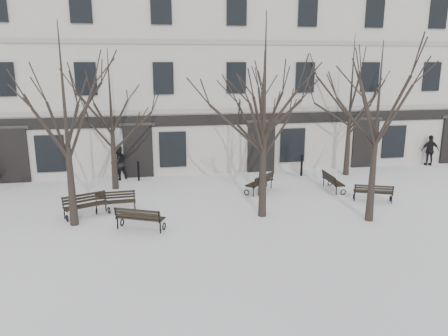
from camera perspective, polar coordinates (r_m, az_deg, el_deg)
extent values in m
plane|color=white|center=(17.56, 0.44, -7.15)|extent=(100.00, 100.00, 0.00)
cube|color=beige|center=(29.30, -4.41, 12.16)|extent=(40.00, 10.00, 11.00)
cube|color=gray|center=(24.43, -3.07, 7.43)|extent=(40.00, 0.12, 0.25)
cube|color=gray|center=(24.32, -3.19, 16.13)|extent=(40.00, 0.12, 0.25)
cube|color=black|center=(24.48, -3.06, 6.26)|extent=(40.00, 0.10, 0.60)
cube|color=black|center=(25.49, -25.90, 1.44)|extent=(1.60, 0.22, 2.90)
cube|color=#2D2B28|center=(25.22, -26.27, 4.75)|extent=(1.90, 0.08, 0.18)
cube|color=black|center=(25.04, -21.72, 1.76)|extent=(1.50, 0.14, 2.00)
cube|color=black|center=(24.54, -11.14, 2.14)|extent=(1.60, 0.22, 2.90)
cube|color=#2D2B28|center=(24.25, -11.30, 5.59)|extent=(1.90, 0.08, 0.18)
cube|color=black|center=(24.58, -6.71, 2.44)|extent=(1.50, 0.14, 2.00)
cube|color=black|center=(25.40, 4.86, 2.73)|extent=(1.60, 0.22, 2.90)
cube|color=#2D2B28|center=(25.13, 4.95, 6.08)|extent=(1.90, 0.08, 0.18)
cube|color=black|center=(25.96, 8.91, 2.97)|extent=(1.50, 0.14, 2.00)
cube|color=black|center=(27.81, 17.92, 3.07)|extent=(1.60, 0.22, 2.90)
cube|color=#2D2B28|center=(27.55, 18.18, 6.12)|extent=(1.90, 0.08, 0.18)
cube|color=black|center=(28.75, 21.26, 3.23)|extent=(1.50, 0.14, 2.00)
cube|color=black|center=(25.06, -26.84, 10.30)|extent=(1.10, 0.14, 1.70)
cube|color=black|center=(24.27, -17.59, 11.05)|extent=(1.10, 0.14, 1.70)
cube|color=black|center=(24.41, -18.23, 19.50)|extent=(1.10, 0.14, 1.70)
cube|color=black|center=(24.11, -7.94, 11.53)|extent=(1.10, 0.14, 1.70)
cube|color=black|center=(24.26, -8.23, 20.05)|extent=(1.10, 0.14, 1.70)
cube|color=black|center=(24.62, 1.60, 11.69)|extent=(1.10, 0.14, 1.70)
cube|color=black|center=(24.76, 1.65, 20.05)|extent=(1.10, 0.14, 1.70)
cube|color=black|center=(25.75, 10.52, 11.56)|extent=(1.10, 0.14, 1.70)
cube|color=black|center=(25.88, 10.89, 19.54)|extent=(1.10, 0.14, 1.70)
cube|color=black|center=(27.41, 18.52, 11.21)|extent=(1.10, 0.14, 1.70)
cube|color=black|center=(27.54, 19.11, 18.69)|extent=(1.10, 0.14, 1.70)
cube|color=black|center=(29.53, 25.46, 10.73)|extent=(1.10, 0.14, 1.70)
cube|color=black|center=(29.65, 26.20, 17.66)|extent=(1.10, 0.14, 1.70)
cone|color=black|center=(17.84, -19.32, -2.13)|extent=(0.34, 0.34, 3.24)
cone|color=black|center=(17.87, 5.10, -1.08)|extent=(0.34, 0.34, 3.42)
cone|color=black|center=(18.33, 18.72, -2.14)|extent=(0.34, 0.34, 2.96)
cone|color=black|center=(22.50, -14.17, 0.93)|extent=(0.34, 0.34, 2.89)
cone|color=black|center=(20.75, 5.00, 0.17)|extent=(0.34, 0.34, 2.84)
cone|color=black|center=(25.50, 15.84, 2.71)|extent=(0.34, 0.34, 3.25)
torus|color=black|center=(18.71, -19.81, -6.21)|extent=(0.17, 0.29, 0.30)
cylinder|color=black|center=(19.02, -20.12, -5.63)|extent=(0.05, 0.05, 0.46)
cube|color=black|center=(18.78, -20.03, -5.13)|extent=(0.28, 0.53, 0.05)
torus|color=black|center=(19.17, -14.79, -5.36)|extent=(0.17, 0.29, 0.30)
cylinder|color=black|center=(19.47, -15.18, -4.82)|extent=(0.05, 0.05, 0.46)
cube|color=black|center=(19.24, -15.03, -4.32)|extent=(0.28, 0.53, 0.05)
cube|color=black|center=(18.78, -17.30, -4.85)|extent=(1.71, 0.83, 0.04)
cube|color=black|center=(18.91, -17.43, -4.73)|extent=(1.71, 0.83, 0.04)
cube|color=black|center=(19.04, -17.56, -4.62)|extent=(1.71, 0.83, 0.04)
cube|color=black|center=(19.17, -17.69, -4.50)|extent=(1.71, 0.83, 0.04)
cube|color=black|center=(19.17, -17.75, -4.09)|extent=(1.69, 0.78, 0.09)
cube|color=black|center=(19.15, -17.80, -3.72)|extent=(1.69, 0.78, 0.09)
cube|color=black|center=(19.14, -17.84, -3.36)|extent=(1.69, 0.78, 0.09)
cylinder|color=black|center=(18.96, -20.29, -4.32)|extent=(0.10, 0.15, 0.51)
cylinder|color=black|center=(19.42, -15.34, -3.54)|extent=(0.10, 0.15, 0.51)
torus|color=black|center=(16.95, -7.83, -7.55)|extent=(0.17, 0.29, 0.30)
cylinder|color=black|center=(16.60, -8.32, -7.71)|extent=(0.05, 0.05, 0.46)
cube|color=black|center=(16.67, -8.10, -6.75)|extent=(0.28, 0.54, 0.05)
torus|color=black|center=(17.65, -13.17, -6.92)|extent=(0.17, 0.29, 0.30)
cylinder|color=black|center=(17.31, -13.74, -7.06)|extent=(0.05, 0.05, 0.46)
cube|color=black|center=(17.38, -13.50, -6.14)|extent=(0.28, 0.54, 0.05)
cube|color=black|center=(17.20, -10.55, -6.13)|extent=(1.73, 0.85, 0.04)
cube|color=black|center=(17.07, -10.75, -6.29)|extent=(1.73, 0.85, 0.04)
cube|color=black|center=(16.95, -10.95, -6.45)|extent=(1.73, 0.85, 0.04)
cube|color=black|center=(16.83, -11.16, -6.61)|extent=(1.73, 0.85, 0.04)
cube|color=black|center=(16.75, -11.24, -6.22)|extent=(1.71, 0.80, 0.09)
cube|color=black|center=(16.69, -11.29, -5.85)|extent=(1.71, 0.80, 0.09)
cube|color=black|center=(16.63, -11.34, -5.47)|extent=(1.71, 0.80, 0.09)
cylinder|color=black|center=(16.37, -8.48, -6.38)|extent=(0.10, 0.15, 0.51)
cylinder|color=black|center=(17.09, -13.95, -5.77)|extent=(0.10, 0.15, 0.51)
torus|color=black|center=(21.54, 20.90, -3.74)|extent=(0.15, 0.27, 0.28)
cylinder|color=black|center=(21.19, 21.06, -3.81)|extent=(0.05, 0.05, 0.43)
cube|color=black|center=(21.29, 21.04, -3.12)|extent=(0.24, 0.50, 0.05)
torus|color=black|center=(21.32, 16.59, -3.57)|extent=(0.15, 0.27, 0.28)
cylinder|color=black|center=(20.97, 16.67, -3.63)|extent=(0.05, 0.05, 0.43)
cube|color=black|center=(21.08, 16.68, -2.94)|extent=(0.24, 0.50, 0.05)
cube|color=black|center=(21.36, 18.81, -2.82)|extent=(1.63, 0.73, 0.03)
cube|color=black|center=(21.24, 18.85, -2.92)|extent=(1.63, 0.73, 0.03)
cube|color=black|center=(21.11, 18.89, -3.02)|extent=(1.63, 0.73, 0.03)
cube|color=black|center=(20.98, 18.93, -3.13)|extent=(1.63, 0.73, 0.03)
cube|color=black|center=(20.91, 18.97, -2.83)|extent=(1.61, 0.68, 0.09)
cube|color=black|center=(20.86, 19.00, -2.54)|extent=(1.61, 0.68, 0.09)
cube|color=black|center=(20.81, 19.03, -2.26)|extent=(1.61, 0.68, 0.09)
cylinder|color=black|center=(21.00, 21.18, -2.81)|extent=(0.09, 0.14, 0.48)
cylinder|color=black|center=(20.79, 16.76, -2.62)|extent=(0.09, 0.14, 0.48)
torus|color=black|center=(19.20, -16.33, -5.46)|extent=(0.06, 0.27, 0.27)
cylinder|color=black|center=(19.50, -16.31, -4.92)|extent=(0.05, 0.05, 0.42)
cube|color=black|center=(19.28, -16.37, -4.48)|extent=(0.08, 0.52, 0.05)
torus|color=black|center=(19.18, -11.55, -5.20)|extent=(0.06, 0.27, 0.27)
cylinder|color=black|center=(19.47, -11.60, -4.67)|extent=(0.05, 0.05, 0.42)
cube|color=black|center=(19.25, -11.61, -4.22)|extent=(0.08, 0.52, 0.05)
cube|color=black|center=(19.04, -14.00, -4.49)|extent=(1.69, 0.18, 0.03)
cube|color=black|center=(19.17, -14.00, -4.37)|extent=(1.69, 0.18, 0.03)
cube|color=black|center=(19.29, -14.00, -4.25)|extent=(1.69, 0.18, 0.03)
cube|color=black|center=(19.42, -14.00, -4.14)|extent=(1.69, 0.18, 0.03)
cube|color=black|center=(19.42, -14.02, -3.76)|extent=(1.69, 0.13, 0.08)
cube|color=black|center=(19.41, -14.04, -3.42)|extent=(1.69, 0.13, 0.08)
cube|color=black|center=(19.39, -14.05, -3.09)|extent=(1.69, 0.13, 0.08)
cylinder|color=black|center=(19.45, -16.38, -3.74)|extent=(0.05, 0.14, 0.47)
cylinder|color=black|center=(19.43, -11.67, -3.48)|extent=(0.05, 0.14, 0.47)
torus|color=black|center=(22.48, 5.36, -2.14)|extent=(0.25, 0.25, 0.30)
cylinder|color=black|center=(22.28, 6.19, -2.07)|extent=(0.05, 0.05, 0.46)
cube|color=black|center=(22.31, 5.79, -1.42)|extent=(0.43, 0.44, 0.05)
torus|color=black|center=(21.04, 2.98, -3.21)|extent=(0.25, 0.25, 0.30)
cylinder|color=black|center=(20.83, 3.84, -3.14)|extent=(0.05, 0.05, 0.46)
cube|color=black|center=(20.85, 3.42, -2.45)|extent=(0.43, 0.44, 0.05)
cube|color=black|center=(21.68, 4.13, -1.78)|extent=(1.39, 1.37, 0.04)
cube|color=black|center=(21.61, 4.46, -1.83)|extent=(1.39, 1.37, 0.04)
cube|color=black|center=(21.54, 4.79, -1.89)|extent=(1.39, 1.37, 0.04)
cube|color=black|center=(21.47, 5.12, -1.95)|extent=(1.39, 1.37, 0.04)
cube|color=black|center=(21.42, 5.22, -1.62)|extent=(1.35, 1.33, 0.09)
cube|color=black|center=(21.37, 5.28, -1.31)|extent=(1.35, 1.33, 0.09)
cube|color=black|center=(21.33, 5.34, -1.00)|extent=(1.35, 1.33, 0.09)
cylinder|color=black|center=(22.13, 6.40, -1.01)|extent=(0.13, 0.13, 0.51)
cylinder|color=black|center=(20.66, 4.06, -2.02)|extent=(0.13, 0.13, 0.51)
torus|color=black|center=(21.87, 15.30, -3.05)|extent=(0.29, 0.06, 0.28)
cylinder|color=black|center=(21.71, 14.46, -2.89)|extent=(0.05, 0.05, 0.44)
cube|color=black|center=(21.71, 14.92, -2.30)|extent=(0.54, 0.07, 0.05)
torus|color=black|center=(23.34, 13.70, -1.90)|extent=(0.29, 0.06, 0.28)
cylinder|color=black|center=(23.20, 12.90, -1.74)|extent=(0.05, 0.05, 0.44)
cube|color=black|center=(23.20, 13.34, -1.19)|extent=(0.54, 0.07, 0.05)
cube|color=black|center=(22.53, 14.61, -1.66)|extent=(0.16, 1.77, 0.03)
cube|color=black|center=(22.48, 14.29, -1.67)|extent=(0.16, 1.77, 0.03)
cube|color=black|center=(22.43, 13.97, -1.69)|extent=(0.16, 1.77, 0.03)
cube|color=black|center=(22.38, 13.64, -1.70)|extent=(0.16, 1.77, 0.03)
cube|color=black|center=(22.33, 13.56, -1.39)|extent=(0.10, 1.77, 0.09)
cube|color=black|center=(22.29, 13.53, -1.10)|extent=(0.10, 1.77, 0.09)
cube|color=black|center=(22.26, 13.50, -0.81)|extent=(0.10, 1.77, 0.09)
cylinder|color=black|center=(21.56, 14.33, -1.84)|extent=(0.14, 0.04, 0.49)
cylinder|color=black|center=(23.06, 12.77, -0.75)|extent=(0.14, 0.04, 0.49)
cylinder|color=black|center=(23.95, -11.10, -0.49)|extent=(0.12, 0.12, 0.99)
sphere|color=black|center=(23.83, -11.16, 0.70)|extent=(0.14, 0.14, 0.14)
cylinder|color=black|center=(24.87, 10.10, 0.23)|extent=(0.13, 0.13, 1.12)
sphere|color=black|center=(24.74, 10.16, 1.55)|extent=(0.16, 0.16, 0.16)
imported|color=black|center=(24.52, -13.49, -1.48)|extent=(1.15, 1.10, 1.87)
imported|color=black|center=(29.98, 25.14, 0.32)|extent=(1.16, 0.61, 1.89)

